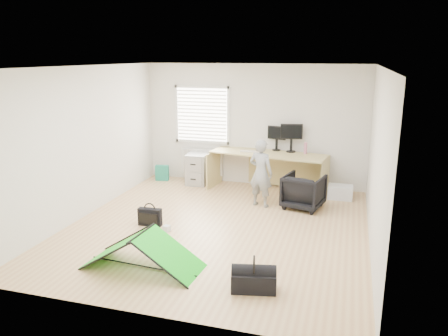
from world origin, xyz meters
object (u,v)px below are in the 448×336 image
(thermos, at_px, (306,148))
(laptop_bag, at_px, (150,217))
(monitor_left, at_px, (277,142))
(monitor_right, at_px, (291,142))
(office_chair, at_px, (304,191))
(kite, at_px, (142,250))
(desk, at_px, (268,172))
(person, at_px, (261,173))
(storage_crate, at_px, (340,192))
(filing_cabinet, at_px, (198,168))
(duffel_bag, at_px, (254,281))

(thermos, bearing_deg, laptop_bag, -130.89)
(monitor_left, bearing_deg, monitor_right, 2.62)
(office_chair, xyz_separation_m, kite, (-1.87, -3.10, -0.08))
(desk, xyz_separation_m, kite, (-0.99, -4.02, -0.16))
(monitor_left, height_order, person, person)
(monitor_right, xyz_separation_m, kite, (-1.45, -4.26, -0.81))
(desk, xyz_separation_m, storage_crate, (1.55, -0.13, -0.28))
(monitor_left, bearing_deg, laptop_bag, -107.01)
(filing_cabinet, bearing_deg, thermos, -2.71)
(filing_cabinet, distance_m, duffel_bag, 4.84)
(monitor_right, xyz_separation_m, laptop_bag, (-2.03, -2.82, -0.91))
(desk, distance_m, kite, 4.14)
(duffel_bag, bearing_deg, office_chair, 73.84)
(desk, xyz_separation_m, laptop_bag, (-1.57, -2.57, -0.27))
(monitor_left, distance_m, duffel_bag, 4.61)
(office_chair, bearing_deg, monitor_right, -56.40)
(monitor_left, xyz_separation_m, person, (-0.07, -1.34, -0.37))
(storage_crate, distance_m, laptop_bag, 3.96)
(thermos, bearing_deg, desk, -169.85)
(person, bearing_deg, monitor_left, -76.29)
(laptop_bag, height_order, duffel_bag, laptop_bag)
(filing_cabinet, xyz_separation_m, monitor_right, (2.09, 0.15, 0.71))
(thermos, relative_size, kite, 0.15)
(desk, xyz_separation_m, monitor_left, (0.13, 0.31, 0.62))
(thermos, xyz_separation_m, kite, (-1.77, -4.16, -0.71))
(duffel_bag, bearing_deg, person, 88.49)
(thermos, height_order, duffel_bag, thermos)
(desk, xyz_separation_m, monitor_right, (0.45, 0.24, 0.64))
(monitor_left, xyz_separation_m, laptop_bag, (-1.70, -2.88, -0.88))
(desk, relative_size, laptop_bag, 6.01)
(office_chair, height_order, duffel_bag, office_chair)
(laptop_bag, relative_size, duffel_bag, 0.73)
(kite, relative_size, laptop_bag, 4.03)
(monitor_left, bearing_deg, storage_crate, -3.58)
(thermos, bearing_deg, person, -121.33)
(kite, distance_m, laptop_bag, 1.56)
(filing_cabinet, distance_m, monitor_right, 2.22)
(monitor_right, bearing_deg, thermos, -28.86)
(filing_cabinet, xyz_separation_m, duffel_bag, (2.27, -4.27, -0.23))
(person, bearing_deg, office_chair, -154.99)
(thermos, height_order, person, person)
(monitor_left, bearing_deg, kite, -90.96)
(office_chair, xyz_separation_m, storage_crate, (0.67, 0.78, -0.19))
(kite, relative_size, duffel_bag, 2.95)
(thermos, bearing_deg, monitor_right, 161.81)
(desk, bearing_deg, storage_crate, 3.82)
(storage_crate, bearing_deg, thermos, 160.79)
(monitor_right, height_order, storage_crate, monitor_right)
(monitor_right, xyz_separation_m, storage_crate, (1.10, -0.38, -0.93))
(thermos, xyz_separation_m, office_chair, (0.10, -1.05, -0.63))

